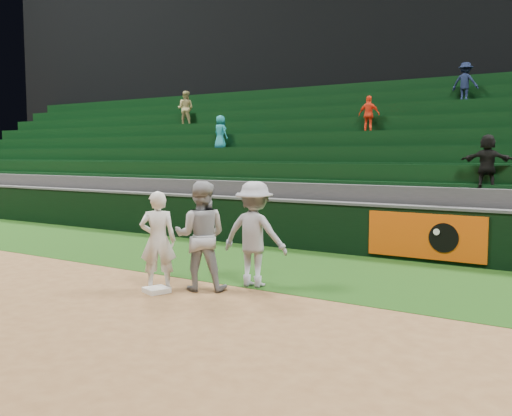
{
  "coord_description": "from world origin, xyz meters",
  "views": [
    {
      "loc": [
        6.62,
        -7.42,
        2.39
      ],
      "look_at": [
        0.32,
        2.3,
        1.3
      ],
      "focal_mm": 40.0,
      "sensor_mm": 36.0,
      "label": 1
    }
  ],
  "objects_px": {
    "first_baseman": "(158,240)",
    "base_coach": "(255,234)",
    "first_base": "(156,290)",
    "baserunner": "(201,236)"
  },
  "relations": [
    {
      "from": "first_base",
      "to": "baserunner",
      "type": "xyz_separation_m",
      "value": [
        0.53,
        0.58,
        0.92
      ]
    },
    {
      "from": "base_coach",
      "to": "first_baseman",
      "type": "bearing_deg",
      "value": 32.86
    },
    {
      "from": "first_baseman",
      "to": "base_coach",
      "type": "xyz_separation_m",
      "value": [
        1.32,
        1.1,
        0.08
      ]
    },
    {
      "from": "baserunner",
      "to": "first_baseman",
      "type": "bearing_deg",
      "value": 1.21
    },
    {
      "from": "first_baseman",
      "to": "baserunner",
      "type": "distance_m",
      "value": 0.77
    },
    {
      "from": "first_base",
      "to": "base_coach",
      "type": "relative_size",
      "value": 0.2
    },
    {
      "from": "first_baseman",
      "to": "base_coach",
      "type": "relative_size",
      "value": 0.92
    },
    {
      "from": "base_coach",
      "to": "baserunner",
      "type": "bearing_deg",
      "value": 40.99
    },
    {
      "from": "first_base",
      "to": "first_baseman",
      "type": "height_order",
      "value": "first_baseman"
    },
    {
      "from": "first_base",
      "to": "first_baseman",
      "type": "xyz_separation_m",
      "value": [
        -0.14,
        0.21,
        0.83
      ]
    }
  ]
}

